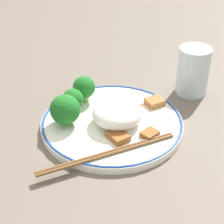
% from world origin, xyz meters
% --- Properties ---
extents(ground_plane, '(3.00, 3.00, 0.00)m').
position_xyz_m(ground_plane, '(0.00, 0.00, 0.00)').
color(ground_plane, '#665B51').
extents(plate, '(0.27, 0.27, 0.02)m').
position_xyz_m(plate, '(0.00, 0.00, 0.01)').
color(plate, white).
rests_on(plate, ground_plane).
extents(rice_mound, '(0.10, 0.09, 0.04)m').
position_xyz_m(rice_mound, '(0.00, 0.01, 0.04)').
color(rice_mound, white).
rests_on(rice_mound, plate).
extents(broccoli_back_left, '(0.05, 0.05, 0.05)m').
position_xyz_m(broccoli_back_left, '(-0.04, -0.08, 0.04)').
color(broccoli_back_left, '#72AD4C').
rests_on(broccoli_back_left, plate).
extents(broccoli_back_center, '(0.04, 0.04, 0.05)m').
position_xyz_m(broccoli_back_center, '(0.01, -0.08, 0.04)').
color(broccoli_back_center, '#72AD4C').
rests_on(broccoli_back_center, plate).
extents(broccoli_back_right, '(0.06, 0.06, 0.06)m').
position_xyz_m(broccoli_back_right, '(0.05, -0.07, 0.04)').
color(broccoli_back_right, '#72AD4C').
rests_on(broccoli_back_right, plate).
extents(meat_near_front, '(0.03, 0.04, 0.01)m').
position_xyz_m(meat_near_front, '(-0.05, -0.02, 0.02)').
color(meat_near_front, brown).
rests_on(meat_near_front, plate).
extents(meat_near_left, '(0.04, 0.03, 0.01)m').
position_xyz_m(meat_near_left, '(-0.05, 0.03, 0.02)').
color(meat_near_left, brown).
rests_on(meat_near_left, plate).
extents(meat_near_right, '(0.03, 0.03, 0.01)m').
position_xyz_m(meat_near_right, '(0.01, 0.08, 0.02)').
color(meat_near_right, brown).
rests_on(meat_near_right, plate).
extents(meat_near_back, '(0.04, 0.04, 0.01)m').
position_xyz_m(meat_near_back, '(-0.09, 0.05, 0.02)').
color(meat_near_back, '#9E6633').
rests_on(meat_near_back, plate).
extents(meat_on_rice_edge, '(0.04, 0.05, 0.01)m').
position_xyz_m(meat_on_rice_edge, '(0.04, 0.04, 0.02)').
color(meat_on_rice_edge, brown).
rests_on(meat_on_rice_edge, plate).
extents(chopsticks, '(0.21, 0.16, 0.01)m').
position_xyz_m(chopsticks, '(0.09, 0.04, 0.02)').
color(chopsticks, brown).
rests_on(chopsticks, plate).
extents(drinking_glass, '(0.07, 0.07, 0.10)m').
position_xyz_m(drinking_glass, '(-0.20, 0.09, 0.05)').
color(drinking_glass, silver).
rests_on(drinking_glass, ground_plane).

